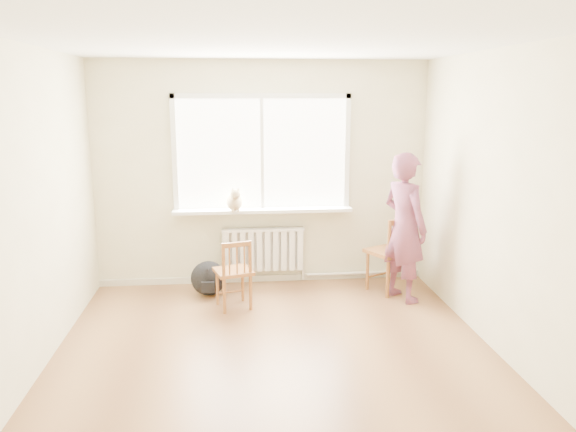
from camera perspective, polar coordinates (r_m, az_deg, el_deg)
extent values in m
plane|color=#93643C|center=(5.04, -1.06, -14.83)|extent=(4.50, 4.50, 0.00)
plane|color=white|center=(4.51, -1.21, 17.38)|extent=(4.50, 4.50, 0.00)
cube|color=beige|center=(6.80, -2.65, 4.24)|extent=(4.00, 0.01, 2.70)
cube|color=white|center=(6.75, -2.67, 6.32)|extent=(2.00, 0.02, 1.30)
cube|color=white|center=(6.70, -2.71, 12.10)|extent=(2.12, 0.05, 0.06)
cube|color=white|center=(6.76, -11.46, 6.09)|extent=(0.06, 0.05, 1.42)
cube|color=white|center=(6.87, 6.01, 6.36)|extent=(0.06, 0.05, 1.42)
cube|color=white|center=(6.73, -2.66, 6.30)|extent=(0.04, 0.05, 1.30)
cube|color=white|center=(6.77, -2.57, 0.59)|extent=(2.15, 0.22, 0.04)
cube|color=white|center=(6.94, -2.56, -3.40)|extent=(1.00, 0.02, 0.55)
cube|color=white|center=(6.90, -2.53, -3.51)|extent=(1.00, 0.10, 0.51)
cube|color=white|center=(6.83, -2.55, -1.41)|extent=(1.00, 0.12, 0.03)
cylinder|color=silver|center=(7.21, 7.50, -5.77)|extent=(1.40, 0.04, 0.04)
cube|color=beige|center=(7.09, -2.54, -6.32)|extent=(4.00, 0.03, 0.08)
cube|color=#9B662D|center=(6.16, -5.57, -5.61)|extent=(0.47, 0.46, 0.04)
cylinder|color=#9B662D|center=(6.40, -4.63, -6.85)|extent=(0.03, 0.03, 0.41)
cylinder|color=#9B662D|center=(6.33, -7.19, -7.14)|extent=(0.03, 0.03, 0.41)
cylinder|color=#9B662D|center=(6.14, -3.82, -7.69)|extent=(0.03, 0.03, 0.41)
cylinder|color=#9B662D|center=(6.06, -6.48, -8.01)|extent=(0.03, 0.03, 0.41)
cylinder|color=#9B662D|center=(6.08, -3.84, -6.07)|extent=(0.04, 0.04, 0.78)
cylinder|color=#9B662D|center=(6.00, -6.52, -6.37)|extent=(0.04, 0.04, 0.78)
cube|color=#9B662D|center=(5.93, -5.24, -2.91)|extent=(0.31, 0.12, 0.05)
cylinder|color=#9B662D|center=(6.00, -4.46, -4.35)|extent=(0.02, 0.02, 0.31)
cylinder|color=#9B662D|center=(5.98, -5.21, -4.43)|extent=(0.02, 0.02, 0.31)
cylinder|color=#9B662D|center=(5.96, -5.97, -4.51)|extent=(0.02, 0.02, 0.31)
cube|color=#9B662D|center=(6.73, 10.22, -3.57)|extent=(0.60, 0.60, 0.04)
cylinder|color=#9B662D|center=(7.03, 10.18, -4.94)|extent=(0.04, 0.04, 0.49)
cylinder|color=#9B662D|center=(6.80, 8.08, -5.45)|extent=(0.04, 0.04, 0.49)
cylinder|color=#9B662D|center=(6.80, 12.21, -5.62)|extent=(0.04, 0.04, 0.49)
cylinder|color=#9B662D|center=(6.56, 10.10, -6.18)|extent=(0.04, 0.04, 0.49)
cylinder|color=#9B662D|center=(6.74, 12.29, -3.87)|extent=(0.04, 0.04, 0.92)
cylinder|color=#9B662D|center=(6.50, 10.17, -4.37)|extent=(0.04, 0.04, 0.92)
cube|color=#9B662D|center=(6.51, 11.41, -0.51)|extent=(0.34, 0.21, 0.06)
cylinder|color=#9B662D|center=(6.62, 11.93, -2.05)|extent=(0.02, 0.02, 0.37)
cylinder|color=#9B662D|center=(6.56, 11.34, -2.17)|extent=(0.02, 0.02, 0.37)
cylinder|color=#9B662D|center=(6.49, 10.73, -2.29)|extent=(0.02, 0.02, 0.37)
imported|color=#B33B43|center=(6.41, 11.76, -1.13)|extent=(0.63, 0.73, 1.68)
ellipsoid|color=beige|center=(6.66, -5.46, 1.49)|extent=(0.22, 0.31, 0.21)
sphere|color=beige|center=(6.51, -5.36, 2.20)|extent=(0.12, 0.12, 0.12)
cone|color=beige|center=(6.49, -5.66, 2.70)|extent=(0.04, 0.04, 0.05)
cone|color=beige|center=(6.50, -5.08, 2.72)|extent=(0.04, 0.04, 0.05)
cylinder|color=beige|center=(6.82, -5.58, 1.18)|extent=(0.04, 0.20, 0.03)
cylinder|color=beige|center=(6.57, -5.64, 0.84)|extent=(0.03, 0.03, 0.11)
cylinder|color=beige|center=(6.57, -5.08, 0.86)|extent=(0.03, 0.03, 0.11)
ellipsoid|color=black|center=(6.63, -8.09, -6.28)|extent=(0.44, 0.35, 0.41)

